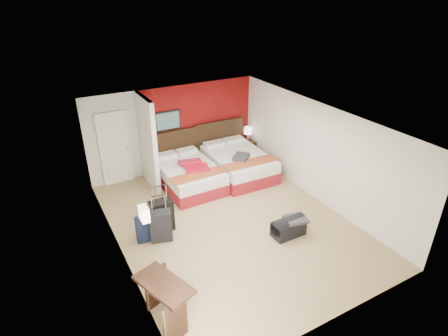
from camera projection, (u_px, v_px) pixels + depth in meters
ground at (230, 222)px, 8.66m from camera, size 6.50×6.50×0.00m
room_walls at (148, 164)px, 8.59m from camera, size 5.02×6.52×2.50m
red_accent_panel at (198, 125)px, 10.93m from camera, size 3.50×0.04×2.50m
partition_wall at (148, 143)px, 9.69m from camera, size 0.12×1.20×2.50m
entry_door at (115, 149)px, 9.93m from camera, size 0.82×0.06×2.05m
bed_left at (189, 176)px, 10.05m from camera, size 1.45×2.06×0.61m
bed_right at (238, 164)px, 10.65m from camera, size 1.57×2.20×0.65m
red_suitcase_open at (193, 165)px, 9.85m from camera, size 0.78×0.95×0.10m
jacket_bundle at (241, 157)px, 10.20m from camera, size 0.60×0.59×0.11m
nightstand at (248, 149)px, 11.72m from camera, size 0.41×0.41×0.56m
table_lamp at (248, 134)px, 11.49m from camera, size 0.29×0.29×0.46m
suitcase_black at (162, 217)px, 8.20m from camera, size 0.50×0.32×0.74m
suitcase_charcoal at (161, 227)px, 7.92m from camera, size 0.53×0.41×0.69m
suitcase_navy at (145, 230)px, 7.93m from camera, size 0.42×0.29×0.55m
duffel_bag at (288, 228)px, 8.14m from camera, size 0.73×0.39×0.37m
jacket_draped at (296, 219)px, 8.07m from camera, size 0.54×0.49×0.06m
desk at (165, 302)px, 5.96m from camera, size 0.80×1.11×0.83m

